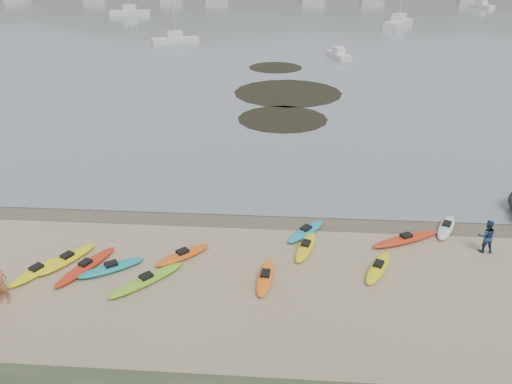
{
  "coord_description": "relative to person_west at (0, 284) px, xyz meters",
  "views": [
    {
      "loc": [
        1.76,
        -24.35,
        13.44
      ],
      "look_at": [
        0.0,
        0.0,
        1.5
      ],
      "focal_mm": 35.0,
      "sensor_mm": 36.0,
      "label": 1
    }
  ],
  "objects": [
    {
      "name": "person_west",
      "position": [
        0.0,
        0.0,
        0.0
      ],
      "size": [
        0.75,
        0.54,
        1.93
      ],
      "primitive_type": "imported",
      "rotation": [
        0.0,
        0.0,
        0.11
      ],
      "color": "#A96843",
      "rests_on": "ground"
    },
    {
      "name": "kelp_mats",
      "position": [
        10.99,
        34.85,
        -0.94
      ],
      "size": [
        11.15,
        28.16,
        0.04
      ],
      "color": "black",
      "rests_on": "water"
    },
    {
      "name": "person_east",
      "position": [
        21.46,
        5.52,
        -0.11
      ],
      "size": [
        0.87,
        0.69,
        1.72
      ],
      "primitive_type": "imported",
      "rotation": [
        0.0,
        0.0,
        3.1
      ],
      "color": "navy",
      "rests_on": "ground"
    },
    {
      "name": "kayaks",
      "position": [
        9.17,
        3.88,
        -0.8
      ],
      "size": [
        21.7,
        8.89,
        0.34
      ],
      "color": "#7CC226",
      "rests_on": "ground"
    },
    {
      "name": "far_hills",
      "position": [
        49.4,
        202.27,
        -16.9
      ],
      "size": [
        550.0,
        135.0,
        80.0
      ],
      "color": "#384235",
      "rests_on": "ground"
    },
    {
      "name": "moored_boats",
      "position": [
        13.08,
        89.41,
        -0.4
      ],
      "size": [
        90.29,
        73.44,
        1.25
      ],
      "color": "silver",
      "rests_on": "ground"
    },
    {
      "name": "ground",
      "position": [
        10.02,
        8.3,
        -0.97
      ],
      "size": [
        600.0,
        600.0,
        0.0
      ],
      "primitive_type": "plane",
      "color": "tan",
      "rests_on": "ground"
    },
    {
      "name": "wet_sand",
      "position": [
        10.02,
        8.0,
        -0.96
      ],
      "size": [
        60.0,
        60.0,
        0.0
      ],
      "primitive_type": "plane",
      "color": "brown",
      "rests_on": "ground"
    }
  ]
}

